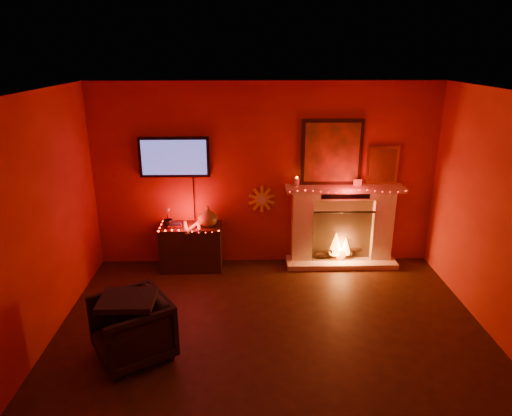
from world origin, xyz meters
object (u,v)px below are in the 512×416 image
Objects in this scene: sunburst_clock at (262,199)px; fireplace at (342,218)px; armchair at (132,329)px; console_table at (192,244)px; tv at (174,157)px.

fireplace is at bearing -4.37° from sunburst_clock.
sunburst_clock is 0.54× the size of armchair.
console_table is at bearing -176.65° from fireplace.
fireplace reaches higher than armchair.
sunburst_clock is at bearing 1.24° from tv.
console_table is (-2.22, -0.13, -0.34)m from fireplace.
console_table is at bearing -41.47° from tv.
tv is at bearing 143.42° from armchair.
sunburst_clock is 1.22m from console_table.
tv is 1.41m from sunburst_clock.
sunburst_clock is at bearing 116.17° from armchair.
console_table is 1.30× the size of armchair.
console_table is at bearing 137.04° from armchair.
sunburst_clock is at bearing 12.12° from console_table.
fireplace is at bearing 3.35° from console_table.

